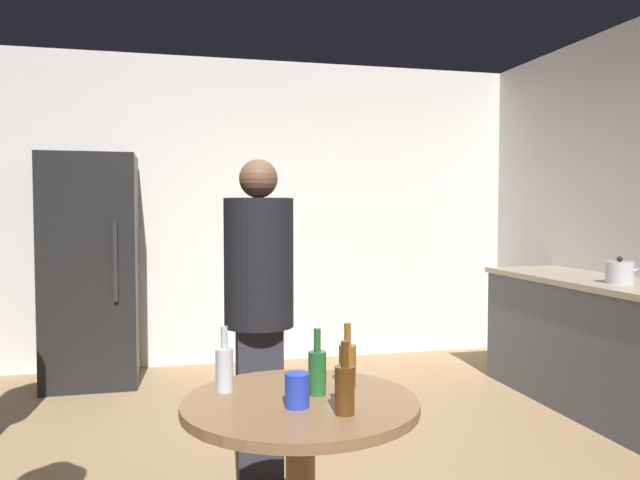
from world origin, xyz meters
The scene contains 11 objects.
wall_back centered at (0.00, 2.63, 1.35)m, with size 5.32×0.06×2.70m, color silver.
refrigerator centered at (-1.16, 2.20, 0.90)m, with size 0.70×0.68×1.80m.
kitchen_counter centered at (2.28, 0.61, 0.45)m, with size 0.64×2.11×0.90m.
kettle centered at (2.23, 0.42, 0.97)m, with size 0.24×0.17×0.18m.
foreground_table centered at (-0.14, -0.96, 0.63)m, with size 0.80×0.80×0.73m.
beer_bottle_amber centered at (0.05, -0.84, 0.82)m, with size 0.06×0.06×0.23m.
beer_bottle_brown centered at (-0.04, -1.14, 0.82)m, with size 0.06×0.06×0.23m.
beer_bottle_green centered at (-0.07, -0.92, 0.82)m, with size 0.06×0.06×0.23m.
beer_bottle_clear centered at (-0.38, -0.80, 0.82)m, with size 0.06×0.06×0.23m.
plastic_cup_blue centered at (-0.17, -1.03, 0.79)m, with size 0.08×0.08×0.11m, color blue.
person_in_black_shirt centered at (-0.14, 0.05, 0.94)m, with size 0.35×0.35×1.62m.
Camera 1 is at (-0.57, -2.99, 1.37)m, focal length 35.14 mm.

